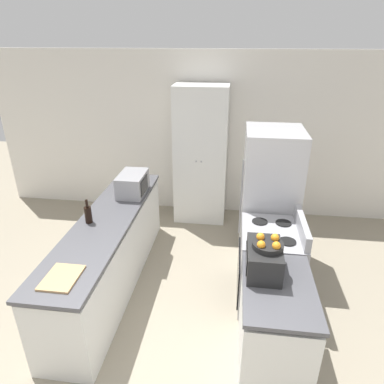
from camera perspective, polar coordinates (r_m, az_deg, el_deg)
wall_back at (r=5.59m, az=2.23°, el=9.35°), size 7.00×0.06×2.60m
counter_left at (r=4.22m, az=-13.47°, el=-9.83°), size 0.60×2.75×0.89m
counter_right at (r=3.31m, az=13.45°, el=-21.14°), size 0.60×0.93×0.89m
pantry_cabinet at (r=5.35m, az=1.49°, el=6.08°), size 0.80×0.57×2.14m
stove at (r=3.96m, az=12.72°, el=-11.86°), size 0.66×0.78×1.05m
refrigerator at (r=4.43m, az=12.72°, el=-1.12°), size 0.70×0.75×1.78m
microwave at (r=4.48m, az=-9.85°, el=1.38°), size 0.33×0.50×0.27m
wine_bottle at (r=3.91m, az=-16.92°, el=-3.55°), size 0.08×0.08×0.27m
toaster_oven at (r=3.06m, az=11.85°, el=-10.91°), size 0.30×0.45×0.25m
fruit_bowl at (r=2.96m, az=12.54°, el=-8.46°), size 0.26×0.26×0.10m
cutting_board at (r=3.19m, az=-20.89°, el=-13.19°), size 0.28×0.36×0.02m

